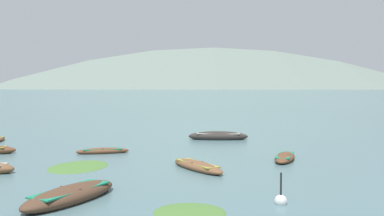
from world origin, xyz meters
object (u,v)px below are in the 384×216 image
(rowboat_4, at_px, (103,151))
(rowboat_5, at_px, (197,166))
(rowboat_2, at_px, (71,195))
(rowboat_8, at_px, (218,136))
(mooring_buoy, at_px, (281,201))
(rowboat_6, at_px, (285,157))

(rowboat_4, bearing_deg, rowboat_5, -41.77)
(rowboat_2, xyz_separation_m, rowboat_4, (-1.03, 10.22, -0.07))
(rowboat_2, xyz_separation_m, rowboat_5, (4.36, 5.40, -0.05))
(rowboat_8, relative_size, mooring_buoy, 3.84)
(mooring_buoy, bearing_deg, rowboat_5, 114.19)
(rowboat_6, height_order, mooring_buoy, mooring_buoy)
(rowboat_2, distance_m, mooring_buoy, 6.98)
(rowboat_4, distance_m, rowboat_5, 7.23)
(rowboat_6, distance_m, mooring_buoy, 8.48)
(rowboat_2, relative_size, rowboat_8, 0.95)
(rowboat_5, xyz_separation_m, rowboat_8, (1.76, 11.23, 0.09))
(rowboat_2, bearing_deg, rowboat_8, 69.80)
(rowboat_2, distance_m, rowboat_6, 11.92)
(rowboat_2, height_order, rowboat_5, rowboat_2)
(rowboat_2, xyz_separation_m, mooring_buoy, (6.97, -0.42, -0.09))
(rowboat_5, xyz_separation_m, mooring_buoy, (2.61, -5.82, -0.04))
(rowboat_4, distance_m, rowboat_8, 9.61)
(rowboat_4, distance_m, mooring_buoy, 13.31)
(rowboat_4, distance_m, rowboat_6, 10.31)
(mooring_buoy, bearing_deg, rowboat_8, 92.86)
(rowboat_6, xyz_separation_m, mooring_buoy, (-2.03, -8.24, -0.03))
(rowboat_4, xyz_separation_m, mooring_buoy, (8.00, -10.63, -0.02))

